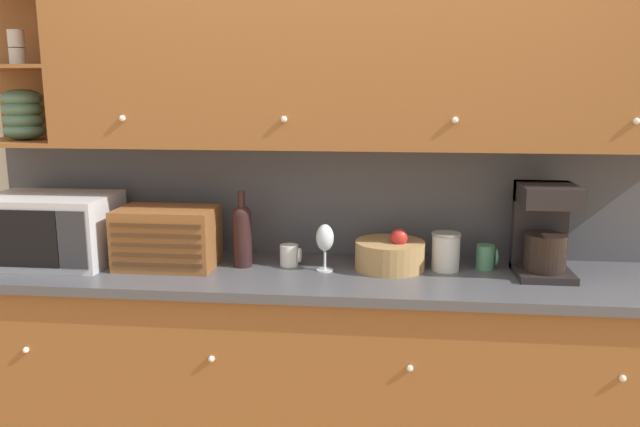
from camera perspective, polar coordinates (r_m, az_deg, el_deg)
ground_plane at (r=3.35m, az=0.42°, el=-18.97°), size 24.00×24.00×0.00m
wall_back at (r=2.95m, az=0.51°, el=3.71°), size 5.55×0.06×2.60m
counter_unit at (r=2.87m, az=-0.21°, el=-14.08°), size 3.17×0.64×0.92m
backsplash_panel at (r=2.93m, az=0.44°, el=1.29°), size 3.15×0.01×0.52m
upper_cabinets at (r=2.71m, az=3.48°, el=13.54°), size 3.15×0.38×0.72m
microwave at (r=3.05m, az=-23.41°, el=-1.32°), size 0.56×0.38×0.31m
bread_box at (r=2.82m, az=-13.78°, el=-2.15°), size 0.43×0.28×0.26m
wine_bottle at (r=2.76m, az=-7.13°, el=-1.75°), size 0.08×0.08×0.34m
mug_blue_second at (r=2.78m, az=-2.77°, el=-3.83°), size 0.09×0.08×0.09m
wine_glass at (r=2.67m, az=0.45°, el=-2.38°), size 0.08×0.08×0.21m
fruit_basket at (r=2.74m, az=6.43°, el=-3.73°), size 0.30×0.30×0.18m
storage_canister at (r=2.75m, az=11.42°, el=-3.42°), size 0.13×0.13×0.16m
mug at (r=2.81m, az=14.96°, el=-3.87°), size 0.09×0.08×0.11m
coffee_maker at (r=2.77m, az=19.79°, el=-1.31°), size 0.23×0.26×0.39m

